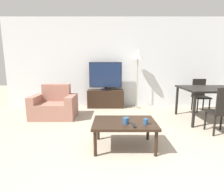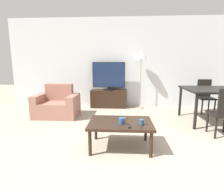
% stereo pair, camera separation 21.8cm
% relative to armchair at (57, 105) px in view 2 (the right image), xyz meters
% --- Properties ---
extents(ground_plane, '(18.00, 18.00, 0.00)m').
position_rel_armchair_xyz_m(ground_plane, '(1.83, -2.43, -0.29)').
color(ground_plane, tan).
extents(wall_back, '(7.41, 0.06, 2.70)m').
position_rel_armchair_xyz_m(wall_back, '(1.83, 1.27, 1.06)').
color(wall_back, silver).
rests_on(wall_back, ground_plane).
extents(armchair, '(1.06, 0.71, 0.81)m').
position_rel_armchair_xyz_m(armchair, '(0.00, 0.00, 0.00)').
color(armchair, '#9E6B5B').
rests_on(armchair, ground_plane).
extents(tv_stand, '(1.09, 0.36, 0.54)m').
position_rel_armchair_xyz_m(tv_stand, '(1.24, 1.02, -0.02)').
color(tv_stand, black).
rests_on(tv_stand, ground_plane).
extents(tv, '(0.97, 0.32, 0.83)m').
position_rel_armchair_xyz_m(tv, '(1.24, 1.02, 0.67)').
color(tv, black).
rests_on(tv, tv_stand).
extents(coffee_table, '(0.99, 0.68, 0.43)m').
position_rel_armchair_xyz_m(coffee_table, '(1.63, -1.61, 0.09)').
color(coffee_table, black).
rests_on(coffee_table, ground_plane).
extents(dining_table, '(1.25, 1.10, 0.78)m').
position_rel_armchair_xyz_m(dining_table, '(3.71, -0.24, 0.41)').
color(dining_table, black).
rests_on(dining_table, ground_plane).
extents(dining_chair_far, '(0.40, 0.40, 0.90)m').
position_rel_armchair_xyz_m(dining_chair_far, '(3.92, 0.62, 0.21)').
color(dining_chair_far, black).
rests_on(dining_chair_far, ground_plane).
extents(floor_lamp, '(0.31, 0.31, 1.74)m').
position_rel_armchair_xyz_m(floor_lamp, '(2.19, 0.98, 1.22)').
color(floor_lamp, gray).
rests_on(floor_lamp, ground_plane).
extents(remote_primary, '(0.04, 0.15, 0.02)m').
position_rel_armchair_xyz_m(remote_primary, '(1.69, -1.48, 0.15)').
color(remote_primary, '#38383D').
rests_on(remote_primary, coffee_table).
extents(remote_secondary, '(0.04, 0.15, 0.02)m').
position_rel_armchair_xyz_m(remote_secondary, '(1.76, -1.82, 0.15)').
color(remote_secondary, black).
rests_on(remote_secondary, coffee_table).
extents(cup_white_near, '(0.09, 0.09, 0.09)m').
position_rel_armchair_xyz_m(cup_white_near, '(1.64, -1.71, 0.19)').
color(cup_white_near, navy).
rests_on(cup_white_near, coffee_table).
extents(cup_colored_far, '(0.07, 0.07, 0.09)m').
position_rel_armchair_xyz_m(cup_colored_far, '(1.94, -1.74, 0.18)').
color(cup_colored_far, navy).
rests_on(cup_colored_far, coffee_table).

